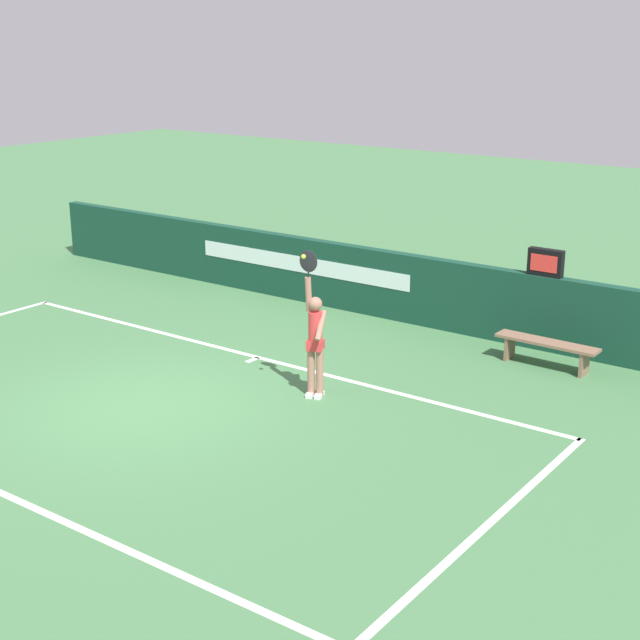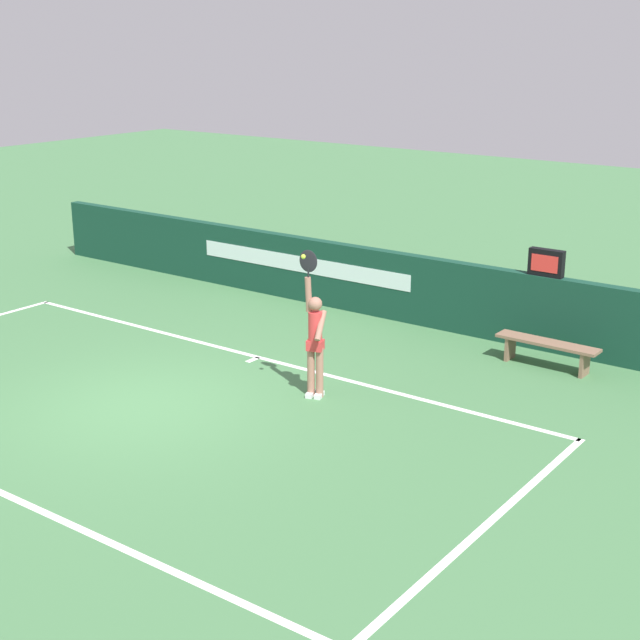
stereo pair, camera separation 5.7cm
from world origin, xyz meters
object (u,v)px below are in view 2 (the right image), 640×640
(speed_display, at_px, (546,263))
(courtside_bench_near, at_px, (547,347))
(tennis_player, at_px, (315,338))
(tennis_ball, at_px, (303,257))

(speed_display, distance_m, courtside_bench_near, 1.56)
(speed_display, xyz_separation_m, tennis_player, (-1.89, -4.21, -0.62))
(speed_display, bearing_deg, tennis_ball, -112.41)
(tennis_player, height_order, tennis_ball, tennis_player)
(speed_display, xyz_separation_m, tennis_ball, (-1.87, -4.52, 0.71))
(courtside_bench_near, bearing_deg, speed_display, 118.95)
(tennis_player, xyz_separation_m, courtside_bench_near, (2.37, 3.35, -0.60))
(speed_display, height_order, tennis_ball, tennis_ball)
(tennis_player, distance_m, courtside_bench_near, 4.14)
(tennis_player, bearing_deg, speed_display, 65.76)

